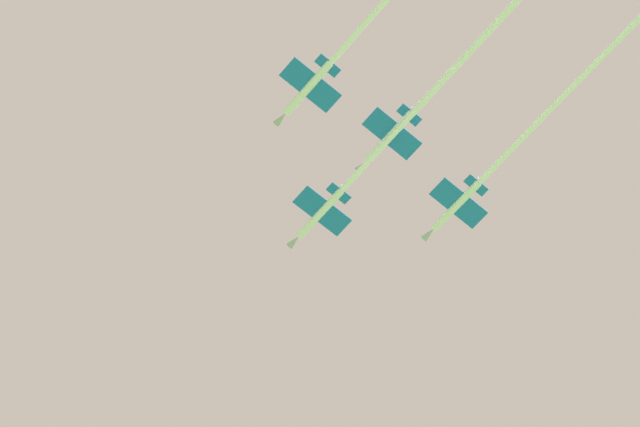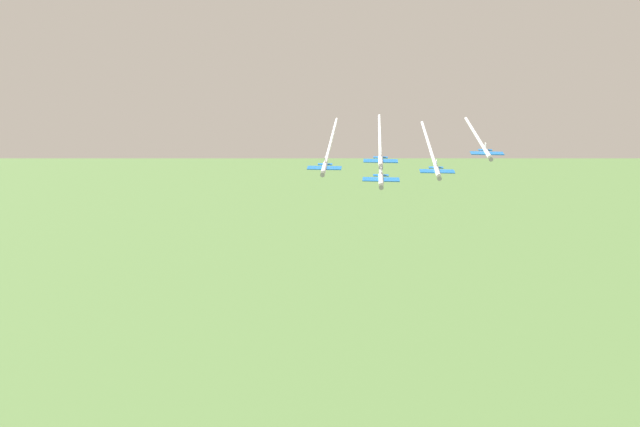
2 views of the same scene
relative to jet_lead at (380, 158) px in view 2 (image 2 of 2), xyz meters
The scene contains 5 objects.
jet_lead is the anchor object (origin of this frame).
jet_port_inner 21.44m from the jet_lead, behind, with size 61.05×49.86×2.67m.
jet_starboard_inner 22.15m from the jet_lead, 98.64° to the right, with size 62.75×51.24×2.67m.
jet_port_outer 16.27m from the jet_lead, 140.92° to the right, with size 60.01×49.01×2.67m.
jet_starboard_outer 37.81m from the jet_lead, 167.14° to the left, with size 48.98×40.05×2.67m.
Camera 2 is at (139.47, 125.44, 227.07)m, focal length 44.56 mm.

